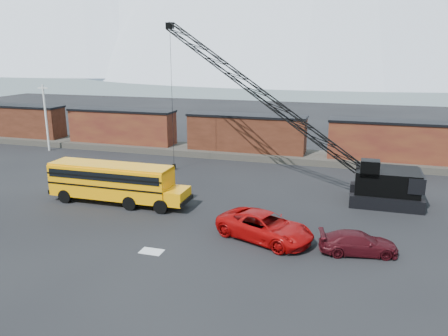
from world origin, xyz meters
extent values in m
plane|color=black|center=(0.00, 0.00, 0.00)|extent=(160.00, 160.00, 0.00)
cube|color=white|center=(0.00, 340.00, 12.00)|extent=(800.00, 80.00, 24.00)
cube|color=#4A453D|center=(0.00, 22.00, 0.35)|extent=(120.00, 5.00, 0.70)
cube|color=#582818|center=(-32.00, 22.00, 2.70)|extent=(13.50, 2.90, 4.00)
cube|color=black|center=(-32.00, 22.00, 4.75)|extent=(13.70, 3.10, 0.25)
cube|color=black|center=(-27.80, 22.00, 1.00)|extent=(2.20, 2.40, 0.60)
cube|color=#4B1715|center=(-16.00, 22.00, 2.70)|extent=(13.50, 2.90, 4.00)
cube|color=black|center=(-16.00, 22.00, 4.75)|extent=(13.70, 3.10, 0.25)
cube|color=black|center=(-20.20, 22.00, 1.00)|extent=(2.20, 2.40, 0.60)
cube|color=black|center=(-11.80, 22.00, 1.00)|extent=(2.20, 2.40, 0.60)
cube|color=#582818|center=(0.00, 22.00, 2.70)|extent=(13.50, 2.90, 4.00)
cube|color=black|center=(0.00, 22.00, 4.75)|extent=(13.70, 3.10, 0.25)
cube|color=black|center=(-4.20, 22.00, 1.00)|extent=(2.20, 2.40, 0.60)
cube|color=black|center=(4.20, 22.00, 1.00)|extent=(2.20, 2.40, 0.60)
cube|color=#4B1715|center=(16.00, 22.00, 2.70)|extent=(13.50, 2.90, 4.00)
cube|color=black|center=(16.00, 22.00, 4.75)|extent=(13.70, 3.10, 0.25)
cube|color=black|center=(11.80, 22.00, 1.00)|extent=(2.20, 2.40, 0.60)
cube|color=black|center=(20.20, 22.00, 1.00)|extent=(2.20, 2.40, 0.60)
cylinder|color=silver|center=(-24.00, 18.00, 4.00)|extent=(0.24, 0.24, 8.00)
cube|color=silver|center=(-24.00, 18.00, 7.60)|extent=(1.40, 0.12, 0.12)
cube|color=silver|center=(0.50, -4.00, 0.01)|extent=(1.40, 0.90, 0.02)
cube|color=#FA9C05|center=(-6.48, 3.26, 1.80)|extent=(10.00, 2.50, 2.50)
cube|color=#FA9C05|center=(-0.88, 3.26, 1.10)|extent=(1.60, 2.30, 1.10)
cube|color=#FA9C05|center=(-6.48, 3.26, 3.10)|extent=(10.00, 2.30, 0.18)
cube|color=black|center=(-6.48, 2.00, 2.50)|extent=(9.60, 0.05, 0.65)
cube|color=black|center=(-6.48, 4.52, 2.50)|extent=(9.60, 0.05, 0.65)
cube|color=black|center=(-0.03, 3.26, 0.80)|extent=(0.15, 2.45, 0.35)
cube|color=black|center=(-11.53, 3.26, 0.80)|extent=(0.15, 2.50, 0.35)
cylinder|color=black|center=(-10.08, 2.11, 0.55)|extent=(1.10, 0.35, 1.10)
cylinder|color=black|center=(-10.08, 4.41, 0.55)|extent=(1.10, 0.35, 1.10)
cylinder|color=black|center=(-4.28, 2.11, 0.55)|extent=(1.10, 0.35, 1.10)
cylinder|color=black|center=(-4.28, 4.41, 0.55)|extent=(1.10, 0.35, 1.10)
cylinder|color=black|center=(-1.68, 2.11, 0.55)|extent=(1.10, 0.35, 1.10)
cylinder|color=black|center=(-1.68, 4.41, 0.55)|extent=(1.10, 0.35, 1.10)
imported|color=#AA0808|center=(6.76, -0.25, 0.89)|extent=(7.06, 5.12, 1.79)
imported|color=#3F0B11|center=(12.56, -0.61, 0.67)|extent=(4.92, 2.75, 1.35)
cube|color=black|center=(14.61, 7.87, 0.50)|extent=(5.50, 1.00, 1.00)
cube|color=black|center=(14.61, 11.07, 0.50)|extent=(5.50, 1.00, 1.00)
cube|color=black|center=(14.61, 9.47, 1.90)|extent=(4.80, 3.60, 1.80)
cube|color=black|center=(16.61, 9.47, 2.10)|extent=(1.20, 3.80, 1.20)
cube|color=black|center=(13.21, 8.27, 3.10)|extent=(1.40, 1.20, 1.30)
cube|color=black|center=(13.21, 7.72, 3.10)|extent=(1.20, 0.06, 0.90)
cube|color=black|center=(-5.67, 14.03, 14.18)|extent=(0.70, 0.50, 0.60)
cylinder|color=black|center=(-5.67, 14.03, 7.09)|extent=(0.04, 0.04, 13.88)
cube|color=black|center=(-5.67, 14.03, 0.35)|extent=(0.25, 0.25, 0.50)
camera|label=1|loc=(11.78, -26.10, 11.85)|focal=35.00mm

